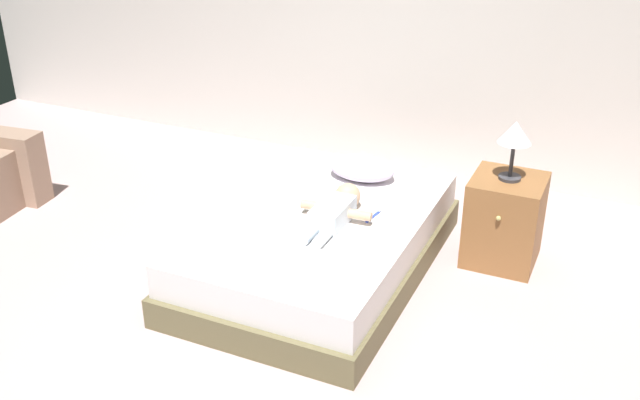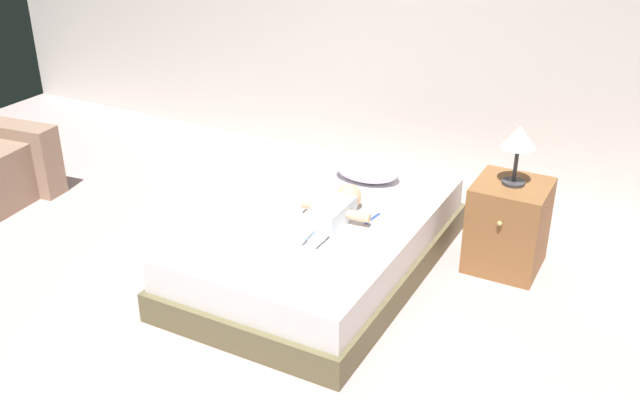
% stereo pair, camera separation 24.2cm
% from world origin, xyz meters
% --- Properties ---
extents(ground_plane, '(8.00, 8.00, 0.00)m').
position_xyz_m(ground_plane, '(0.00, 0.00, 0.00)').
color(ground_plane, '#B19796').
extents(bed, '(1.24, 1.92, 0.38)m').
position_xyz_m(bed, '(0.30, 1.18, 0.19)').
color(bed, brown).
rests_on(bed, ground_plane).
extents(pillow, '(0.45, 0.30, 0.15)m').
position_xyz_m(pillow, '(0.33, 1.78, 0.46)').
color(pillow, silver).
rests_on(pillow, bed).
extents(baby, '(0.45, 0.63, 0.16)m').
position_xyz_m(baby, '(0.41, 1.16, 0.45)').
color(baby, white).
rests_on(baby, bed).
extents(toothbrush, '(0.04, 0.17, 0.02)m').
position_xyz_m(toothbrush, '(0.60, 1.29, 0.39)').
color(toothbrush, blue).
rests_on(toothbrush, bed).
extents(nightstand, '(0.44, 0.47, 0.57)m').
position_xyz_m(nightstand, '(1.29, 1.77, 0.28)').
color(nightstand, brown).
rests_on(nightstand, ground_plane).
extents(lamp, '(0.20, 0.20, 0.37)m').
position_xyz_m(lamp, '(1.29, 1.77, 0.85)').
color(lamp, '#333338').
rests_on(lamp, nightstand).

